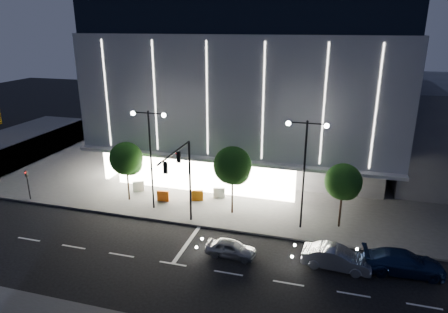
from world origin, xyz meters
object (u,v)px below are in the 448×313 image
tree_left (127,160)px  tree_right (343,184)px  street_lamp_east (305,159)px  car_lead (231,248)px  barrier_d (219,193)px  street_lamp_west (150,146)px  ped_signal_far (28,182)px  car_second (336,258)px  traffic_mast (183,171)px  barrier_c (197,196)px  barrier_b (139,186)px  barrier_a (163,196)px  car_third (403,262)px  tree_mid (233,168)px

tree_left → tree_right: tree_left is taller
tree_left → tree_right: (19.00, -0.00, -0.15)m
street_lamp_east → tree_left: (-15.97, 1.02, -1.92)m
car_lead → barrier_d: bearing=23.7°
street_lamp_west → tree_left: bearing=161.1°
ped_signal_far → car_second: size_ratio=0.65×
ped_signal_far → tree_left: 9.61m
street_lamp_east → car_second: size_ratio=1.96×
tree_left → barrier_d: (7.97, 2.67, -3.38)m
tree_left → traffic_mast: bearing=-27.8°
barrier_c → barrier_d: size_ratio=1.00×
barrier_c → street_lamp_west: bearing=-159.8°
street_lamp_west → barrier_d: size_ratio=8.18×
tree_left → barrier_b: 3.96m
car_second → barrier_a: (-15.65, 6.41, -0.11)m
barrier_c → car_second: bearing=-48.2°
traffic_mast → car_lead: bearing=-31.1°
tree_left → barrier_d: size_ratio=5.20×
tree_right → barrier_b: tree_right is taller
street_lamp_west → barrier_d: 8.17m
car_third → barrier_b: bearing=68.1°
traffic_mast → car_third: (16.16, -1.53, -4.26)m
ped_signal_far → barrier_c: 15.80m
street_lamp_east → car_second: bearing=-59.4°
barrier_b → barrier_c: same height
tree_mid → tree_left: bearing=-180.0°
barrier_a → barrier_d: same height
tree_left → car_second: size_ratio=1.24×
traffic_mast → tree_left: size_ratio=1.24×
street_lamp_east → car_lead: bearing=-128.8°
street_lamp_east → barrier_b: bearing=169.2°
barrier_a → barrier_b: 3.64m
tree_left → tree_mid: tree_mid is taller
street_lamp_west → car_third: street_lamp_west is taller
traffic_mast → barrier_d: traffic_mast is taller
traffic_mast → ped_signal_far: size_ratio=2.36×
ped_signal_far → traffic_mast: bearing=-4.1°
street_lamp_west → ped_signal_far: size_ratio=3.00×
tree_mid → car_second: bearing=-33.6°
street_lamp_east → tree_right: street_lamp_east is taller
car_lead → car_second: 7.28m
street_lamp_west → tree_mid: 7.28m
tree_right → barrier_b: size_ratio=5.01×
street_lamp_west → ped_signal_far: (-12.00, -1.50, -4.07)m
street_lamp_west → barrier_a: (0.22, 1.55, -5.31)m
barrier_d → barrier_b: bearing=167.7°
tree_left → car_second: 20.01m
barrier_a → barrier_b: bearing=148.1°
street_lamp_west → barrier_c: bearing=38.1°
traffic_mast → barrier_d: size_ratio=6.43×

